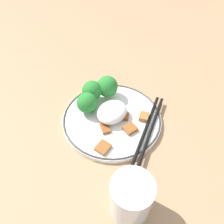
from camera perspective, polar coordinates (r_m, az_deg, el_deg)
The scene contains 13 objects.
ground_plane at distance 0.58m, azimuth 0.00°, elevation -2.19°, with size 3.00×3.00×0.00m, color #9E7A56.
plate at distance 0.57m, azimuth 0.00°, elevation -1.66°, with size 0.25×0.25×0.02m.
rice_mound at distance 0.55m, azimuth 0.32°, elevation -0.27°, with size 0.08×0.07×0.04m.
broccoli_back_left at distance 0.59m, azimuth -1.25°, elevation 6.65°, with size 0.06×0.06×0.07m.
broccoli_back_center at distance 0.58m, azimuth -5.24°, elevation 5.58°, with size 0.05×0.05×0.06m.
broccoli_back_right at distance 0.56m, azimuth -6.54°, elevation 2.37°, with size 0.05×0.05×0.06m.
meat_near_front at distance 0.56m, azimuth 3.11°, elevation -1.12°, with size 0.03×0.03×0.01m.
meat_near_left at distance 0.54m, azimuth 4.58°, elevation -4.50°, with size 0.03×0.03×0.01m.
meat_near_right at distance 0.51m, azimuth -2.37°, elevation -9.24°, with size 0.04×0.03×0.01m.
meat_near_back at distance 0.56m, azimuth 8.35°, elevation -1.22°, with size 0.03×0.03×0.01m.
meat_on_rice_edge at distance 0.54m, azimuth -1.85°, elevation -3.98°, with size 0.04×0.04×0.01m.
chopsticks at distance 0.55m, azimuth 9.64°, elevation -4.09°, with size 0.21×0.10×0.01m.
drinking_glass at distance 0.42m, azimuth 4.99°, elevation -21.53°, with size 0.08×0.08×0.10m.
Camera 1 is at (0.27, 0.25, 0.44)m, focal length 35.00 mm.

